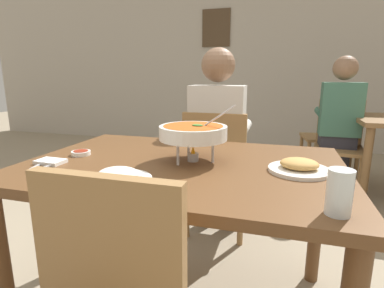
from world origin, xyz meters
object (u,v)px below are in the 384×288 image
object	(u,v)px
dining_table_main	(183,183)
curry_bowl	(193,133)
sauce_dish	(81,153)
rice_plate	(119,177)
drink_glass	(339,195)
diner_main	(218,133)
appetizer_plate	(299,167)
chair_bg_right	(332,131)
patron_bg_middle	(339,117)
chair_diner_main	(217,167)
chair_bg_middle	(339,140)

from	to	relation	value
dining_table_main	curry_bowl	distance (m)	0.23
dining_table_main	sauce_dish	bearing A→B (deg)	-177.59
rice_plate	sauce_dish	xyz separation A→B (m)	(-0.37, 0.29, -0.01)
drink_glass	sauce_dish	bearing A→B (deg)	162.07
dining_table_main	drink_glass	size ratio (longest dim) A/B	10.60
diner_main	appetizer_plate	bearing A→B (deg)	-58.38
diner_main	chair_bg_right	distance (m)	1.97
rice_plate	chair_bg_right	world-z (taller)	chair_bg_right
diner_main	chair_bg_right	world-z (taller)	diner_main
rice_plate	dining_table_main	bearing A→B (deg)	66.31
appetizer_plate	sauce_dish	size ratio (longest dim) A/B	2.67
sauce_dish	diner_main	bearing A→B (deg)	58.03
patron_bg_middle	chair_diner_main	bearing A→B (deg)	-128.63
rice_plate	patron_bg_middle	size ratio (longest dim) A/B	0.18
chair_diner_main	rice_plate	bearing A→B (deg)	-97.32
patron_bg_middle	chair_bg_right	bearing A→B (deg)	86.46
drink_glass	appetizer_plate	bearing A→B (deg)	102.69
chair_diner_main	curry_bowl	size ratio (longest dim) A/B	2.71
chair_bg_middle	dining_table_main	bearing A→B (deg)	-116.16
diner_main	patron_bg_middle	xyz separation A→B (m)	(0.95, 1.16, 0.00)
chair_diner_main	appetizer_plate	distance (m)	0.94
drink_glass	patron_bg_middle	size ratio (longest dim) A/B	0.10
diner_main	sauce_dish	world-z (taller)	diner_main
dining_table_main	diner_main	xyz separation A→B (m)	(0.00, 0.79, 0.09)
diner_main	appetizer_plate	xyz separation A→B (m)	(0.49, -0.79, 0.03)
appetizer_plate	curry_bowl	bearing A→B (deg)	176.05
chair_diner_main	curry_bowl	bearing A→B (deg)	-86.86
chair_diner_main	rice_plate	xyz separation A→B (m)	(-0.14, -1.08, 0.27)
dining_table_main	chair_bg_middle	bearing A→B (deg)	63.84
chair_diner_main	rice_plate	distance (m)	1.12
chair_bg_right	patron_bg_middle	xyz separation A→B (m)	(-0.03, -0.53, 0.24)
curry_bowl	chair_diner_main	bearing A→B (deg)	93.14
appetizer_plate	patron_bg_middle	xyz separation A→B (m)	(0.46, 1.95, -0.03)
dining_table_main	patron_bg_middle	xyz separation A→B (m)	(0.95, 1.95, 0.09)
sauce_dish	chair_bg_middle	distance (m)	2.50
appetizer_plate	patron_bg_middle	bearing A→B (deg)	76.67
dining_table_main	chair_diner_main	distance (m)	0.78
curry_bowl	chair_bg_right	size ratio (longest dim) A/B	0.37
sauce_dish	chair_bg_middle	bearing A→B (deg)	53.49
dining_table_main	curry_bowl	bearing A→B (deg)	37.64
rice_plate	diner_main	bearing A→B (deg)	82.89
chair_bg_right	sauce_dish	bearing A→B (deg)	-120.83
drink_glass	chair_bg_middle	size ratio (longest dim) A/B	0.14
diner_main	rice_plate	bearing A→B (deg)	-97.11
sauce_dish	dining_table_main	bearing A→B (deg)	2.41
drink_glass	rice_plate	bearing A→B (deg)	175.49
rice_plate	chair_bg_right	size ratio (longest dim) A/B	0.27
curry_bowl	drink_glass	world-z (taller)	curry_bowl
dining_table_main	appetizer_plate	xyz separation A→B (m)	(0.49, -0.00, 0.12)
diner_main	drink_glass	distance (m)	1.30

